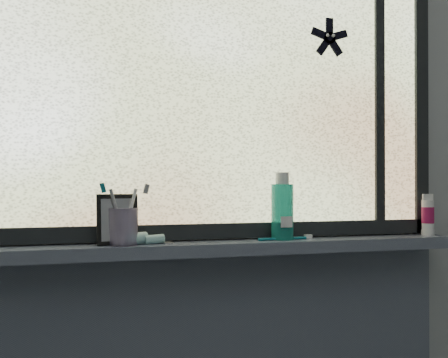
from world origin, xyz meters
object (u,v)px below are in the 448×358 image
Objects in this scene: mouthwash_bottle at (282,206)px; cream_tube at (428,213)px; vanity_mirror at (117,219)px; toothbrush_cup at (124,227)px.

cream_tube is at bearing -0.89° from mouthwash_bottle.
vanity_mirror is 1.10m from cream_tube.
mouthwash_bottle is 1.73× the size of cream_tube.
cream_tube is (1.08, 0.01, 0.02)m from toothbrush_cup.
cream_tube is (0.56, -0.01, -0.03)m from mouthwash_bottle.
toothbrush_cup is 1.05× the size of cream_tube.
mouthwash_bottle is at bearing 179.11° from cream_tube.
vanity_mirror is 0.03m from toothbrush_cup.
mouthwash_bottle is (0.52, 0.01, 0.06)m from toothbrush_cup.
toothbrush_cup is at bearing -179.69° from cream_tube.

